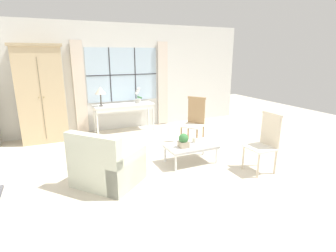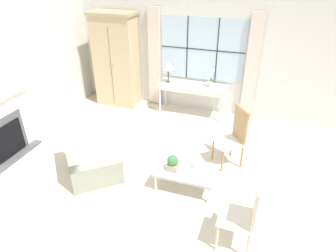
{
  "view_description": "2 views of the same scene",
  "coord_description": "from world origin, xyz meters",
  "views": [
    {
      "loc": [
        -1.84,
        -4.01,
        2.01
      ],
      "look_at": [
        0.23,
        0.55,
        0.64
      ],
      "focal_mm": 28.0,
      "sensor_mm": 36.0,
      "label": 1
    },
    {
      "loc": [
        1.44,
        -3.61,
        3.31
      ],
      "look_at": [
        0.04,
        0.51,
        0.83
      ],
      "focal_mm": 32.0,
      "sensor_mm": 36.0,
      "label": 2
    }
  ],
  "objects": [
    {
      "name": "ground_plane",
      "position": [
        0.0,
        0.0,
        0.0
      ],
      "size": [
        14.0,
        14.0,
        0.0
      ],
      "primitive_type": "plane",
      "color": "beige"
    },
    {
      "name": "wall_back_windowed",
      "position": [
        0.0,
        3.02,
        1.39
      ],
      "size": [
        7.2,
        0.14,
        2.8
      ],
      "color": "silver",
      "rests_on": "ground_plane"
    },
    {
      "name": "armoire",
      "position": [
        -2.02,
        2.67,
        1.13
      ],
      "size": [
        1.08,
        0.61,
        2.24
      ],
      "color": "tan",
      "rests_on": "ground_plane"
    },
    {
      "name": "console_table",
      "position": [
        -0.09,
        2.69,
        0.65
      ],
      "size": [
        1.58,
        0.5,
        0.74
      ],
      "color": "white",
      "rests_on": "ground_plane"
    },
    {
      "name": "table_lamp",
      "position": [
        -0.69,
        2.65,
        1.13
      ],
      "size": [
        0.28,
        0.28,
        0.5
      ],
      "color": "#4C4742",
      "rests_on": "console_table"
    },
    {
      "name": "potted_orchid",
      "position": [
        0.31,
        2.7,
        0.9
      ],
      "size": [
        0.19,
        0.15,
        0.42
      ],
      "color": "#BCB7AD",
      "rests_on": "console_table"
    },
    {
      "name": "armchair_upholstered",
      "position": [
        -1.14,
        -0.11,
        0.29
      ],
      "size": [
        1.23,
        1.24,
        0.9
      ],
      "color": "beige",
      "rests_on": "ground_plane"
    },
    {
      "name": "side_chair_wooden",
      "position": [
        1.1,
        1.01,
        0.6
      ],
      "size": [
        0.62,
        0.62,
        1.08
      ],
      "color": "white",
      "rests_on": "ground_plane"
    },
    {
      "name": "accent_chair_wooden",
      "position": [
        1.49,
        -0.77,
        0.58
      ],
      "size": [
        0.44,
        0.44,
        1.05
      ],
      "color": "white",
      "rests_on": "ground_plane"
    },
    {
      "name": "coffee_table",
      "position": [
        0.49,
        0.08,
        0.32
      ],
      "size": [
        0.96,
        0.57,
        0.36
      ],
      "color": "silver",
      "rests_on": "ground_plane"
    },
    {
      "name": "potted_plant_small",
      "position": [
        0.29,
        0.0,
        0.49
      ],
      "size": [
        0.18,
        0.18,
        0.26
      ],
      "color": "tan",
      "rests_on": "coffee_table"
    },
    {
      "name": "pillar_candle",
      "position": [
        0.6,
        0.15,
        0.41
      ],
      "size": [
        0.11,
        0.11,
        0.11
      ],
      "color": "silver",
      "rests_on": "coffee_table"
    }
  ]
}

